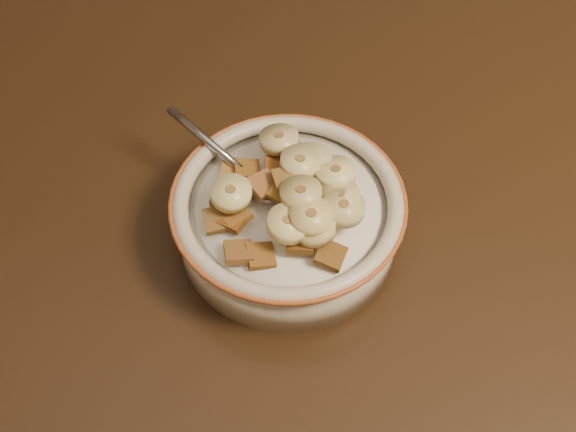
{
  "coord_description": "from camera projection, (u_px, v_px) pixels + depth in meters",
  "views": [
    {
      "loc": [
        -0.17,
        -0.23,
        1.23
      ],
      "look_at": [
        -0.15,
        0.11,
        0.78
      ],
      "focal_mm": 45.0,
      "sensor_mm": 36.0,
      "label": 1
    }
  ],
  "objects": [
    {
      "name": "cereal_square_6",
      "position": [
        296.0,
        161.0,
        0.56
      ],
      "size": [
        0.02,
        0.02,
        0.01
      ],
      "primitive_type": "cube",
      "rotation": [
        0.18,
        -0.11,
        0.01
      ],
      "color": "brown",
      "rests_on": "milk"
    },
    {
      "name": "cereal_square_3",
      "position": [
        233.0,
        173.0,
        0.57
      ],
      "size": [
        0.02,
        0.02,
        0.01
      ],
      "primitive_type": "cube",
      "rotation": [
        0.03,
        -0.06,
        1.37
      ],
      "color": "#996326",
      "rests_on": "milk"
    },
    {
      "name": "cereal_square_9",
      "position": [
        263.0,
        185.0,
        0.54
      ],
      "size": [
        0.03,
        0.03,
        0.01
      ],
      "primitive_type": "cube",
      "rotation": [
        0.19,
        0.12,
        0.6
      ],
      "color": "brown",
      "rests_on": "milk"
    },
    {
      "name": "cereal_square_5",
      "position": [
        310.0,
        225.0,
        0.53
      ],
      "size": [
        0.02,
        0.02,
        0.01
      ],
      "primitive_type": "cube",
      "rotation": [
        0.06,
        0.1,
        1.39
      ],
      "color": "brown",
      "rests_on": "milk"
    },
    {
      "name": "chair",
      "position": [
        360.0,
        62.0,
        1.12
      ],
      "size": [
        0.54,
        0.54,
        0.95
      ],
      "primitive_type": "cube",
      "rotation": [
        0.0,
        0.0,
        0.34
      ],
      "color": "black",
      "rests_on": "floor"
    },
    {
      "name": "banana_slice_4",
      "position": [
        339.0,
        198.0,
        0.53
      ],
      "size": [
        0.04,
        0.04,
        0.02
      ],
      "primitive_type": "cylinder",
      "rotation": [
        -0.11,
        0.09,
        1.86
      ],
      "color": "#E9CF78",
      "rests_on": "milk"
    },
    {
      "name": "cereal_square_14",
      "position": [
        217.0,
        220.0,
        0.54
      ],
      "size": [
        0.02,
        0.02,
        0.01
      ],
      "primitive_type": "cube",
      "rotation": [
        -0.04,
        -0.16,
        1.76
      ],
      "color": "brown",
      "rests_on": "milk"
    },
    {
      "name": "cereal_square_10",
      "position": [
        301.0,
        242.0,
        0.52
      ],
      "size": [
        0.02,
        0.02,
        0.01
      ],
      "primitive_type": "cube",
      "rotation": [
        0.07,
        0.1,
        2.95
      ],
      "color": "brown",
      "rests_on": "milk"
    },
    {
      "name": "cereal_square_16",
      "position": [
        233.0,
        219.0,
        0.54
      ],
      "size": [
        0.03,
        0.03,
        0.01
      ],
      "primitive_type": "cube",
      "rotation": [
        -0.11,
        -0.02,
        0.98
      ],
      "color": "brown",
      "rests_on": "milk"
    },
    {
      "name": "cereal_square_2",
      "position": [
        300.0,
        161.0,
        0.56
      ],
      "size": [
        0.02,
        0.02,
        0.01
      ],
      "primitive_type": "cube",
      "rotation": [
        0.07,
        -0.11,
        3.11
      ],
      "color": "brown",
      "rests_on": "milk"
    },
    {
      "name": "cereal_square_4",
      "position": [
        287.0,
        179.0,
        0.54
      ],
      "size": [
        0.02,
        0.02,
        0.01
      ],
      "primitive_type": "cube",
      "rotation": [
        -0.0,
        0.03,
        1.78
      ],
      "color": "olive",
      "rests_on": "milk"
    },
    {
      "name": "cereal_square_19",
      "position": [
        293.0,
        161.0,
        0.57
      ],
      "size": [
        0.02,
        0.02,
        0.01
      ],
      "primitive_type": "cube",
      "rotation": [
        -0.02,
        0.15,
        1.65
      ],
      "color": "brown",
      "rests_on": "milk"
    },
    {
      "name": "banana_slice_10",
      "position": [
        336.0,
        173.0,
        0.54
      ],
      "size": [
        0.03,
        0.03,
        0.01
      ],
      "primitive_type": "cylinder",
      "rotation": [
        -0.03,
        0.14,
        1.49
      ],
      "color": "#EED588",
      "rests_on": "milk"
    },
    {
      "name": "cereal_square_1",
      "position": [
        278.0,
        167.0,
        0.56
      ],
      "size": [
        0.02,
        0.02,
        0.01
      ],
      "primitive_type": "cube",
      "rotation": [
        0.11,
        -0.09,
        3.12
      ],
      "color": "brown",
      "rests_on": "milk"
    },
    {
      "name": "milk",
      "position": [
        288.0,
        207.0,
        0.55
      ],
      "size": [
        0.14,
        0.14,
        0.0
      ],
      "primitive_type": "cylinder",
      "color": "white",
      "rests_on": "cereal_bowl"
    },
    {
      "name": "banana_slice_7",
      "position": [
        288.0,
        224.0,
        0.51
      ],
      "size": [
        0.04,
        0.04,
        0.01
      ],
      "primitive_type": "cylinder",
      "rotation": [
        0.13,
        -0.04,
        1.7
      ],
      "color": "#FCEE92",
      "rests_on": "milk"
    },
    {
      "name": "cereal_square_15",
      "position": [
        228.0,
        203.0,
        0.54
      ],
      "size": [
        0.03,
        0.03,
        0.01
      ],
      "primitive_type": "cube",
      "rotation": [
        -0.04,
        0.16,
        0.78
      ],
      "color": "#9C5D22",
      "rests_on": "milk"
    },
    {
      "name": "banana_slice_2",
      "position": [
        279.0,
        139.0,
        0.56
      ],
      "size": [
        0.04,
        0.04,
        0.02
      ],
      "primitive_type": "cylinder",
      "rotation": [
        -0.13,
        0.13,
        1.0
      ],
      "color": "#CCBF86",
      "rests_on": "milk"
    },
    {
      "name": "banana_slice_9",
      "position": [
        301.0,
        193.0,
        0.52
      ],
      "size": [
        0.04,
        0.04,
        0.01
      ],
      "primitive_type": "cylinder",
      "rotation": [
        0.12,
        0.08,
        2.91
      ],
      "color": "#CCC277",
      "rests_on": "milk"
    },
    {
      "name": "cereal_square_0",
      "position": [
        285.0,
        192.0,
        0.53
      ],
      "size": [
        0.03,
        0.03,
        0.01
      ],
      "primitive_type": "cube",
      "rotation": [
        -0.21,
        0.08,
        2.44
      ],
      "color": "brown",
      "rests_on": "milk"
    },
    {
      "name": "banana_slice_1",
      "position": [
        231.0,
        193.0,
        0.53
      ],
      "size": [
        0.03,
        0.03,
        0.01
      ],
      "primitive_type": "cylinder",
      "rotation": [
        -0.05,
        -0.06,
        3.09
      ],
      "color": "#DBCD79",
      "rests_on": "milk"
    },
    {
      "name": "cereal_square_17",
      "position": [
        310.0,
        187.0,
        0.54
      ],
      "size": [
        0.03,
        0.03,
        0.01
      ],
      "primitive_type": "cube",
      "rotation": [
        -0.05,
        0.04,
        2.49
      ],
      "color": "brown",
      "rests_on": "milk"
    },
    {
      "name": "cereal_square_12",
      "position": [
        322.0,
        170.0,
        0.56
      ],
      "size": [
        0.03,
        0.03,
        0.01
      ],
      "primitive_type": "cube",
      "rotation": [
        -0.22,
        -0.07,
        0.29
      ],
      "color": "olive",
      "rests_on": "milk"
    },
    {
      "name": "banana_slice_5",
      "position": [
        344.0,
        208.0,
        0.52
      ],
      "size": [
        0.04,
        0.04,
        0.01
      ],
      "primitive_type": "cylinder",
      "rotation": [
        0.02,
        -0.05,
        2.51
      ],
      "color": "#CEC48A",
      "rests_on": "milk"
    },
    {
      "name": "cereal_square_22",
      "position": [
        307.0,
        162.0,
        0.57
      ],
      "size": [
        0.03,
        0.03,
        0.01
      ],
      "primitive_type": "cube",
      "rotation": [
        -0.1,
        -0.1,
        1.97
      ],
      "color": "brown",
      "rests_on": "milk"
    },
    {
      "name": "banana_slice_3",
      "position": [
        312.0,
        161.0,
        0.55
      ],
      "size": [
        0.04,
        0.04,
        0.01
      ],
      "primitive_type": "cylinder",
      "rotation": [
        0.08,
        -0.0,
        0.68
      ],
      "color": "beige",
      "rests_on": "milk"
    },
    {
      "name": "cereal_square_13",
      "position": [
        235.0,
        215.0,
        0.54
      ],
      "size": [
        0.03,
        0.03,
        0.01
      ],
      "primitive_type": "cube",
      "rotation": [
        -0.1,
        0.14,
        2.13
      ],
      "color": "brown",
      "rests_on": "milk"
    },
    {
      "name": "cereal_square_8",
      "position": [
        247.0,
        170.0,
        0.57
      ],
      "size": [
        0.02,
        0.02,
        0.01
      ],
      "primitive_type": "cube",
      "rotation": [
        0.21,
        0.09,
        1.64
      ],
      "color": "#8D5D21",
      "rests_on": "milk"
    },
    {
      "name": "cereal_square_7",
      "position": [
        238.0,
        252.0,
        0.52
      ],
      "size": [
        0.02,
        0.02,
        0.01
      ],
      "primitive_type": "cube",
      "rotation": [
        0.12,
        0.15,
        1.68
      ],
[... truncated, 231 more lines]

